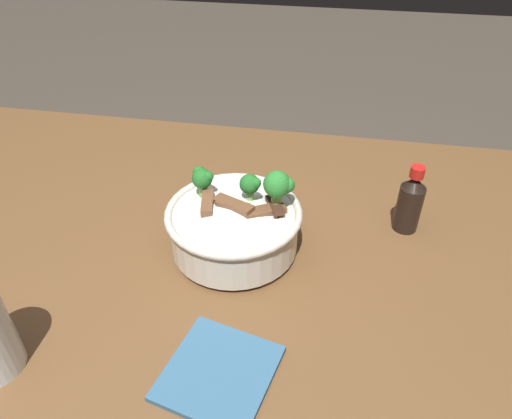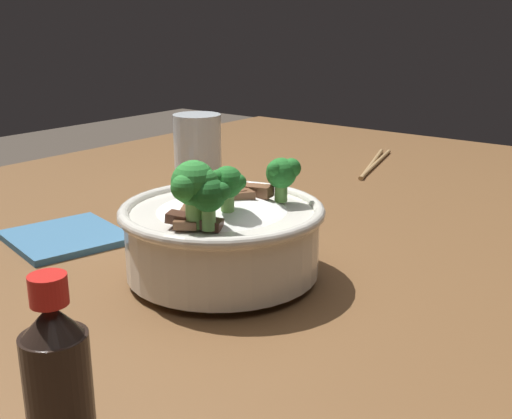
% 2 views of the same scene
% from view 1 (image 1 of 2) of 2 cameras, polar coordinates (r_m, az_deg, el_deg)
% --- Properties ---
extents(dining_table, '(1.53, 1.06, 0.83)m').
position_cam_1_polar(dining_table, '(0.77, -14.38, -13.67)').
color(dining_table, brown).
rests_on(dining_table, ground).
extents(rice_bowl, '(0.21, 0.21, 0.14)m').
position_cam_1_polar(rice_bowl, '(0.72, -2.54, -1.65)').
color(rice_bowl, silver).
rests_on(rice_bowl, dining_table).
extents(soy_sauce_bottle, '(0.04, 0.04, 0.12)m').
position_cam_1_polar(soy_sauce_bottle, '(0.80, 18.15, 0.82)').
color(soy_sauce_bottle, black).
rests_on(soy_sauce_bottle, dining_table).
extents(folded_napkin, '(0.15, 0.15, 0.01)m').
position_cam_1_polar(folded_napkin, '(0.60, -4.51, -19.12)').
color(folded_napkin, '#386689').
rests_on(folded_napkin, dining_table).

